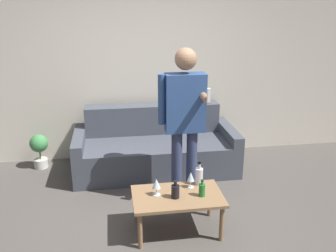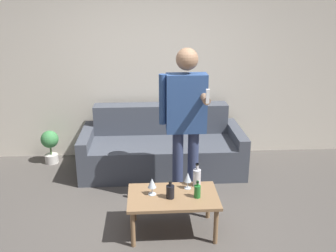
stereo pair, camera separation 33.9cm
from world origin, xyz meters
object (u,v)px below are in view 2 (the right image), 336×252
at_px(couch, 162,147).
at_px(coffee_table, 173,200).
at_px(bottle_orange, 197,191).
at_px(person_standing_front, 186,115).

distance_m(couch, coffee_table, 1.50).
xyz_separation_m(coffee_table, bottle_orange, (0.23, -0.05, 0.12)).
relative_size(couch, bottle_orange, 12.40).
bearing_deg(coffee_table, person_standing_front, 73.43).
bearing_deg(couch, person_standing_front, -76.57).
bearing_deg(person_standing_front, coffee_table, -106.57).
distance_m(coffee_table, bottle_orange, 0.26).
bearing_deg(coffee_table, couch, 91.46).
distance_m(couch, bottle_orange, 1.59).
distance_m(coffee_table, person_standing_front, 0.92).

